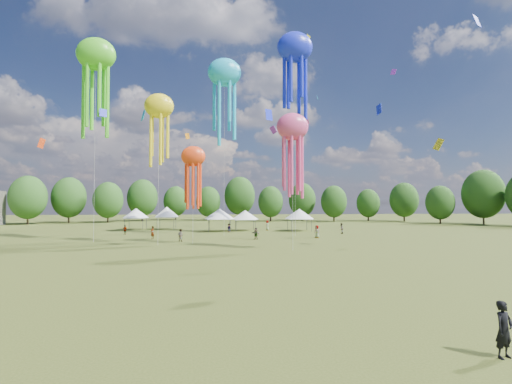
{
  "coord_description": "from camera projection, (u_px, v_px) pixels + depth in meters",
  "views": [
    {
      "loc": [
        -0.74,
        -13.31,
        5.12
      ],
      "look_at": [
        1.97,
        15.0,
        6.0
      ],
      "focal_mm": 25.27,
      "sensor_mm": 36.0,
      "label": 1
    }
  ],
  "objects": [
    {
      "name": "spectators_far",
      "position": [
        258.0,
        230.0,
        57.92
      ],
      "size": [
        36.52,
        17.9,
        1.86
      ],
      "color": "gray",
      "rests_on": "ground"
    },
    {
      "name": "ground",
      "position": [
        242.0,
        343.0,
        13.15
      ],
      "size": [
        300.0,
        300.0,
        0.0
      ],
      "primitive_type": "plane",
      "color": "#384416",
      "rests_on": "ground"
    },
    {
      "name": "small_kites",
      "position": [
        210.0,
        47.0,
        53.44
      ],
      "size": [
        64.74,
        60.98,
        37.67
      ],
      "color": "yellow",
      "rests_on": "ground"
    },
    {
      "name": "spectator_near",
      "position": [
        180.0,
        235.0,
        48.04
      ],
      "size": [
        1.0,
        0.94,
        1.64
      ],
      "primitive_type": "imported",
      "rotation": [
        0.0,
        0.0,
        2.6
      ],
      "color": "gray",
      "rests_on": "ground"
    },
    {
      "name": "festival_tents",
      "position": [
        216.0,
        214.0,
        67.83
      ],
      "size": [
        36.04,
        11.54,
        4.41
      ],
      "color": "#47474C",
      "rests_on": "ground"
    },
    {
      "name": "observer_main",
      "position": [
        504.0,
        330.0,
        11.91
      ],
      "size": [
        0.79,
        0.64,
        1.87
      ],
      "primitive_type": "imported",
      "rotation": [
        0.0,
        0.0,
        0.32
      ],
      "color": "black",
      "rests_on": "ground"
    },
    {
      "name": "treeline",
      "position": [
        207.0,
        196.0,
        75.18
      ],
      "size": [
        201.57,
        95.24,
        13.43
      ],
      "color": "#38281C",
      "rests_on": "ground"
    },
    {
      "name": "show_kites",
      "position": [
        220.0,
        86.0,
        52.03
      ],
      "size": [
        33.75,
        20.84,
        32.43
      ],
      "color": "yellow",
      "rests_on": "ground"
    }
  ]
}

